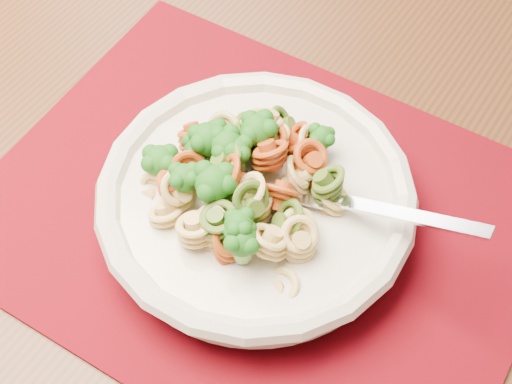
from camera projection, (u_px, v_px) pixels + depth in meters
The scene contains 5 objects.
dining_table at pixel (284, 175), 0.73m from camera, with size 1.53×1.07×0.74m.
placemat at pixel (259, 215), 0.58m from camera, with size 0.44×0.34×0.00m, color #62040D.
pasta_bowl at pixel (256, 200), 0.56m from camera, with size 0.25×0.25×0.05m.
pasta_broccoli_heap at pixel (256, 188), 0.54m from camera, with size 0.21×0.21×0.06m, color #DEBF6D, non-canonical shape.
fork at pixel (315, 195), 0.54m from camera, with size 0.19×0.02×0.01m, color silver, non-canonical shape.
Camera 1 is at (0.73, -0.43, 1.24)m, focal length 50.00 mm.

